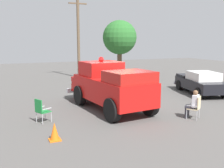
# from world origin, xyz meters

# --- Properties ---
(ground_plane) EXTENTS (60.00, 60.00, 0.00)m
(ground_plane) POSITION_xyz_m (0.00, 0.00, 0.00)
(ground_plane) COLOR #514F4C
(vintage_fire_truck) EXTENTS (6.14, 2.86, 2.59)m
(vintage_fire_truck) POSITION_xyz_m (0.42, -0.54, 1.20)
(vintage_fire_truck) COLOR black
(vintage_fire_truck) RESTS_ON ground
(classic_hot_rod) EXTENTS (4.69, 2.93, 1.46)m
(classic_hot_rod) POSITION_xyz_m (-0.78, 6.43, 0.75)
(classic_hot_rod) COLOR black
(classic_hot_rod) RESTS_ON ground
(lawn_chair_near_truck) EXTENTS (0.68, 0.68, 1.02)m
(lawn_chair_near_truck) POSITION_xyz_m (3.60, 2.22, 0.59)
(lawn_chair_near_truck) COLOR #B7BABF
(lawn_chair_near_truck) RESTS_ON ground
(lawn_chair_by_car) EXTENTS (0.66, 0.66, 1.02)m
(lawn_chair_by_car) POSITION_xyz_m (1.38, -4.09, 0.59)
(lawn_chair_by_car) COLOR #B7BABF
(lawn_chair_by_car) RESTS_ON ground
(lawn_chair_spare) EXTENTS (0.64, 0.64, 1.02)m
(lawn_chair_spare) POSITION_xyz_m (-3.77, 9.88, 0.59)
(lawn_chair_spare) COLOR #B7BABF
(lawn_chair_spare) RESTS_ON ground
(spectator_seated) EXTENTS (0.65, 0.61, 1.29)m
(spectator_seated) POSITION_xyz_m (3.49, 2.14, 0.70)
(spectator_seated) COLOR #383842
(spectator_seated) RESTS_ON ground
(oak_tree_left) EXTENTS (3.21, 3.21, 5.34)m
(oak_tree_left) POSITION_xyz_m (-10.34, 5.14, 3.70)
(oak_tree_left) COLOR brown
(oak_tree_left) RESTS_ON ground
(utility_pole) EXTENTS (0.26, 1.70, 7.34)m
(utility_pole) POSITION_xyz_m (-11.33, 1.39, 3.81)
(utility_pole) COLOR brown
(utility_pole) RESTS_ON ground
(traffic_cone) EXTENTS (0.40, 0.40, 0.64)m
(traffic_cone) POSITION_xyz_m (3.59, -3.99, 0.31)
(traffic_cone) COLOR orange
(traffic_cone) RESTS_ON ground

